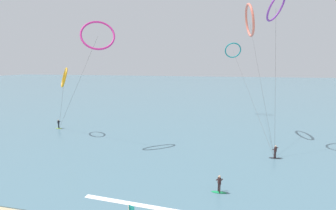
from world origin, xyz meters
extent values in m
cube|color=slate|center=(0.00, 106.00, 0.04)|extent=(400.00, 200.00, 0.08)
ellipsoid|color=black|center=(13.69, 21.30, 0.11)|extent=(1.40, 0.40, 0.06)
cylinder|color=black|center=(13.60, 21.19, 0.54)|extent=(0.12, 0.12, 0.80)
cylinder|color=black|center=(13.78, 21.40, 0.54)|extent=(0.12, 0.12, 0.80)
cube|color=black|center=(13.69, 21.30, 1.25)|extent=(0.36, 0.37, 0.62)
sphere|color=tan|center=(13.69, 21.30, 1.67)|extent=(0.22, 0.22, 0.22)
cylinder|color=black|center=(13.54, 21.25, 1.30)|extent=(0.44, 0.40, 0.39)
cylinder|color=black|center=(13.83, 21.58, 1.30)|extent=(0.44, 0.40, 0.39)
ellipsoid|color=#199351|center=(6.75, 11.87, 0.11)|extent=(1.40, 0.40, 0.06)
cylinder|color=black|center=(6.82, 11.75, 0.54)|extent=(0.12, 0.12, 0.80)
cylinder|color=black|center=(6.69, 12.00, 0.54)|extent=(0.12, 0.12, 0.80)
cube|color=black|center=(6.75, 11.87, 1.25)|extent=(0.32, 0.38, 0.62)
sphere|color=tan|center=(6.75, 11.87, 1.67)|extent=(0.22, 0.22, 0.22)
cylinder|color=black|center=(6.85, 11.80, 1.30)|extent=(0.49, 0.31, 0.39)
cylinder|color=black|center=(6.65, 12.19, 1.30)|extent=(0.49, 0.31, 0.39)
ellipsoid|color=#8CC62D|center=(-21.85, 27.42, 0.11)|extent=(1.40, 0.40, 0.06)
cylinder|color=black|center=(-21.74, 27.34, 0.54)|extent=(0.12, 0.12, 0.80)
cylinder|color=black|center=(-21.97, 27.50, 0.54)|extent=(0.12, 0.12, 0.80)
cube|color=black|center=(-21.85, 27.42, 1.25)|extent=(0.38, 0.35, 0.62)
sphere|color=tan|center=(-21.85, 27.42, 1.67)|extent=(0.22, 0.22, 0.22)
cylinder|color=black|center=(-21.67, 27.41, 1.30)|extent=(0.36, 0.46, 0.39)
cylinder|color=black|center=(-22.03, 27.67, 1.30)|extent=(0.36, 0.46, 0.39)
torus|color=purple|center=(13.54, 26.51, 19.22)|extent=(3.70, 4.35, 3.57)
cylinder|color=#3F3F3F|center=(13.61, 23.90, 9.55)|extent=(0.17, 5.24, 19.10)
torus|color=#CC288E|center=(-9.79, 21.35, 15.59)|extent=(5.21, 4.30, 4.15)
cylinder|color=#3F3F3F|center=(-15.82, 24.39, 7.73)|extent=(12.10, 6.09, 15.47)
torus|color=orange|center=(-18.27, 25.24, 9.56)|extent=(3.13, 3.37, 3.31)
cylinder|color=#3F3F3F|center=(-20.06, 26.33, 4.71)|extent=(3.61, 2.21, 9.44)
torus|color=#EA7260|center=(10.90, 31.62, 18.53)|extent=(1.66, 5.24, 5.14)
cylinder|color=#3F3F3F|center=(12.29, 26.46, 9.18)|extent=(2.82, 10.35, 18.36)
torus|color=teal|center=(9.52, 47.08, 14.77)|extent=(3.67, 1.88, 3.38)
cylinder|color=#3F3F3F|center=(11.60, 34.19, 7.32)|extent=(4.19, 25.80, 14.66)
cube|color=teal|center=(0.92, 4.94, 2.19)|extent=(0.43, 0.16, 0.60)
cube|color=white|center=(0.62, 8.46, 0.06)|extent=(11.14, 1.13, 0.12)
camera|label=1|loc=(6.17, -8.05, 11.84)|focal=24.48mm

